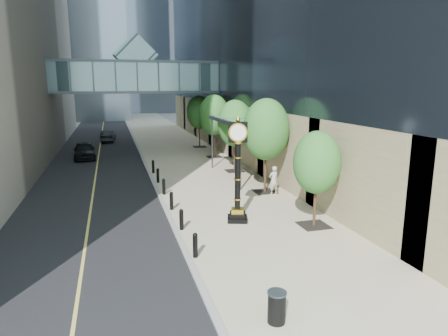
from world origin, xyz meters
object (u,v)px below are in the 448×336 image
(car_far, at_px, (108,136))
(street_clock, at_px, (238,177))
(pedestrian, at_px, (274,180))
(car_near, at_px, (84,150))
(trash_bin, at_px, (277,308))

(car_far, bearing_deg, street_clock, 107.06)
(pedestrian, distance_m, car_near, 20.35)
(trash_bin, xyz_separation_m, car_near, (-6.83, 29.16, 0.30))
(street_clock, xyz_separation_m, car_far, (-6.29, 31.58, -1.61))
(street_clock, bearing_deg, pedestrian, 65.26)
(trash_bin, xyz_separation_m, pedestrian, (5.24, 12.77, 0.45))
(car_far, bearing_deg, pedestrian, 115.72)
(trash_bin, bearing_deg, car_near, 103.17)
(street_clock, height_order, trash_bin, street_clock)
(pedestrian, relative_size, car_far, 0.44)
(car_near, distance_m, car_far, 11.27)
(street_clock, bearing_deg, trash_bin, -83.33)
(street_clock, height_order, pedestrian, street_clock)
(street_clock, distance_m, trash_bin, 8.98)
(street_clock, relative_size, trash_bin, 5.77)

